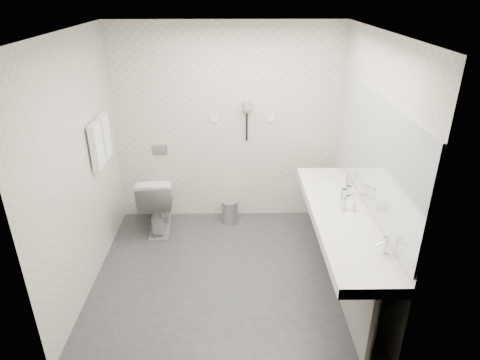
{
  "coord_description": "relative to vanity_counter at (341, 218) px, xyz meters",
  "views": [
    {
      "loc": [
        0.09,
        -3.69,
        2.87
      ],
      "look_at": [
        0.15,
        0.15,
        1.05
      ],
      "focal_mm": 31.27,
      "sensor_mm": 36.0,
      "label": 1
    }
  ],
  "objects": [
    {
      "name": "wall_back",
      "position": [
        -1.12,
        1.5,
        0.45
      ],
      "size": [
        2.8,
        0.0,
        2.8
      ],
      "primitive_type": "plane",
      "rotation": [
        1.57,
        0.0,
        0.0
      ],
      "color": "beige",
      "rests_on": "floor"
    },
    {
      "name": "basin_near",
      "position": [
        0.0,
        -0.65,
        0.04
      ],
      "size": [
        0.4,
        0.31,
        0.05
      ],
      "primitive_type": "ellipsoid",
      "color": "silver",
      "rests_on": "vanity_counter"
    },
    {
      "name": "pedal_bin",
      "position": [
        -1.1,
        1.28,
        -0.65
      ],
      "size": [
        0.25,
        0.25,
        0.3
      ],
      "primitive_type": "cylinder",
      "rotation": [
        0.0,
        0.0,
        0.23
      ],
      "color": "#B2B5BA",
      "rests_on": "floor"
    },
    {
      "name": "soap_bottle_b",
      "position": [
        0.04,
        0.06,
        0.09
      ],
      "size": [
        0.08,
        0.08,
        0.08
      ],
      "primitive_type": "imported",
      "rotation": [
        0.0,
        0.0,
        -0.37
      ],
      "color": "white",
      "rests_on": "vanity_counter"
    },
    {
      "name": "wall_left",
      "position": [
        -2.52,
        0.2,
        0.45
      ],
      "size": [
        0.0,
        2.6,
        2.6
      ],
      "primitive_type": "plane",
      "rotation": [
        1.57,
        0.0,
        1.57
      ],
      "color": "beige",
      "rests_on": "floor"
    },
    {
      "name": "toilet",
      "position": [
        -2.0,
        1.16,
        -0.42
      ],
      "size": [
        0.48,
        0.78,
        0.77
      ],
      "primitive_type": "imported",
      "rotation": [
        0.0,
        0.0,
        3.21
      ],
      "color": "silver",
      "rests_on": "floor"
    },
    {
      "name": "glass_left",
      "position": [
        0.1,
        0.32,
        0.1
      ],
      "size": [
        0.06,
        0.06,
        0.11
      ],
      "primitive_type": "cylinder",
      "rotation": [
        0.0,
        0.0,
        -0.1
      ],
      "color": "silver",
      "rests_on": "vanity_counter"
    },
    {
      "name": "towel_far",
      "position": [
        -2.46,
        0.89,
        0.53
      ],
      "size": [
        0.07,
        0.24,
        0.48
      ],
      "primitive_type": "cube",
      "color": "white",
      "rests_on": "towel_rail"
    },
    {
      "name": "vanity_post_near",
      "position": [
        0.05,
        -1.04,
        -0.42
      ],
      "size": [
        0.06,
        0.06,
        0.75
      ],
      "primitive_type": "cylinder",
      "color": "silver",
      "rests_on": "floor"
    },
    {
      "name": "wall_front",
      "position": [
        -1.12,
        -1.1,
        0.45
      ],
      "size": [
        2.8,
        0.0,
        2.8
      ],
      "primitive_type": "plane",
      "rotation": [
        -1.57,
        0.0,
        0.0
      ],
      "color": "beige",
      "rests_on": "floor"
    },
    {
      "name": "ceiling",
      "position": [
        -1.12,
        0.2,
        1.7
      ],
      "size": [
        2.8,
        2.8,
        0.0
      ],
      "primitive_type": "plane",
      "rotation": [
        3.14,
        0.0,
        0.0
      ],
      "color": "silver",
      "rests_on": "wall_back"
    },
    {
      "name": "switch_plate_b",
      "position": [
        -0.57,
        1.49,
        0.55
      ],
      "size": [
        0.09,
        0.02,
        0.09
      ],
      "primitive_type": "cube",
      "color": "silver",
      "rests_on": "wall_back"
    },
    {
      "name": "bin_lid",
      "position": [
        -1.1,
        1.28,
        -0.5
      ],
      "size": [
        0.21,
        0.21,
        0.02
      ],
      "primitive_type": "cylinder",
      "color": "#B2B5BA",
      "rests_on": "pedal_bin"
    },
    {
      "name": "vanity_post_far",
      "position": [
        0.05,
        1.04,
        -0.42
      ],
      "size": [
        0.06,
        0.06,
        0.75
      ],
      "primitive_type": "cylinder",
      "color": "silver",
      "rests_on": "floor"
    },
    {
      "name": "vanity_counter",
      "position": [
        0.0,
        0.0,
        0.0
      ],
      "size": [
        0.55,
        2.2,
        0.1
      ],
      "primitive_type": "cube",
      "color": "silver",
      "rests_on": "floor"
    },
    {
      "name": "soap_bottle_a",
      "position": [
        0.04,
        0.12,
        0.1
      ],
      "size": [
        0.06,
        0.06,
        0.11
      ],
      "primitive_type": "imported",
      "rotation": [
        0.0,
        0.0,
        0.29
      ],
      "color": "white",
      "rests_on": "vanity_counter"
    },
    {
      "name": "switch_plate_a",
      "position": [
        -1.27,
        1.49,
        0.55
      ],
      "size": [
        0.09,
        0.02,
        0.09
      ],
      "primitive_type": "cube",
      "color": "silver",
      "rests_on": "wall_back"
    },
    {
      "name": "soap_bottle_c",
      "position": [
        0.13,
        0.04,
        0.11
      ],
      "size": [
        0.05,
        0.05,
        0.12
      ],
      "primitive_type": "imported",
      "rotation": [
        0.0,
        0.0,
        0.12
      ],
      "color": "white",
      "rests_on": "vanity_counter"
    },
    {
      "name": "basin_far",
      "position": [
        0.0,
        0.65,
        0.04
      ],
      "size": [
        0.4,
        0.31,
        0.05
      ],
      "primitive_type": "ellipsoid",
      "color": "silver",
      "rests_on": "vanity_counter"
    },
    {
      "name": "wall_right",
      "position": [
        0.27,
        0.2,
        0.45
      ],
      "size": [
        0.0,
        2.6,
        2.6
      ],
      "primitive_type": "plane",
      "rotation": [
        1.57,
        0.0,
        -1.57
      ],
      "color": "beige",
      "rests_on": "floor"
    },
    {
      "name": "floor",
      "position": [
        -1.12,
        0.2,
        -0.8
      ],
      "size": [
        2.8,
        2.8,
        0.0
      ],
      "primitive_type": "plane",
      "color": "#2E2F34",
      "rests_on": "ground"
    },
    {
      "name": "glass_right",
      "position": [
        0.16,
        0.38,
        0.1
      ],
      "size": [
        0.07,
        0.07,
        0.11
      ],
      "primitive_type": "cylinder",
      "rotation": [
        0.0,
        0.0,
        0.3
      ],
      "color": "silver",
      "rests_on": "vanity_counter"
    },
    {
      "name": "faucet_near",
      "position": [
        0.19,
        -0.65,
        0.12
      ],
      "size": [
        0.04,
        0.04,
        0.15
      ],
      "primitive_type": "cylinder",
      "color": "silver",
      "rests_on": "vanity_counter"
    },
    {
      "name": "vanity_panel",
      "position": [
        0.02,
        0.0,
        -0.42
      ],
      "size": [
        0.03,
        2.15,
        0.75
      ],
      "primitive_type": "cube",
      "color": "gray",
      "rests_on": "floor"
    },
    {
      "name": "dryer_cradle",
      "position": [
        -0.88,
        1.47,
        0.7
      ],
      "size": [
        0.1,
        0.04,
        0.14
      ],
      "primitive_type": "cube",
      "color": "gray",
      "rests_on": "wall_back"
    },
    {
      "name": "mirror",
      "position": [
        0.26,
        0.0,
        0.65
      ],
      "size": [
        0.02,
        2.2,
        1.05
      ],
      "primitive_type": "cube",
      "color": "#B2BCC6",
      "rests_on": "wall_right"
    },
    {
      "name": "dryer_barrel",
      "position": [
        -0.88,
        1.4,
        0.73
      ],
      "size": [
        0.08,
        0.14,
        0.08
      ],
      "primitive_type": "cylinder",
      "rotation": [
        1.57,
        0.0,
        0.0
      ],
      "color": "gray",
      "rests_on": "dryer_cradle"
    },
    {
      "name": "flush_plate",
      "position": [
        -1.98,
        1.49,
        0.15
      ],
      "size": [
        0.18,
        0.02,
        0.12
      ],
      "primitive_type": "cube",
      "color": "#B2B5BA",
      "rests_on": "wall_back"
    },
    {
      "name": "faucet_far",
      "position": [
        0.19,
        0.65,
        0.12
      ],
      "size": [
        0.04,
        0.04,
        0.15
      ],
      "primitive_type": "cylinder",
      "color": "silver",
      "rests_on": "vanity_counter"
    },
    {
      "name": "dryer_cord",
      "position": [
        -0.88,
        1.46,
        0.45
      ],
      "size": [
        0.02,
        0.02,
        0.35
      ],
      "primitive_type": "cylinder",
      "color": "black",
      "rests_on": "dryer_cradle"
    },
    {
      "name": "towel_rail",
      "position": [
        -2.47,
        0.75,
        0.75
      ],
      "size": [
        0.02,
        0.62,
        0.02
      ],
      "primitive_type": "cylinder",
      "rotation": [
        1.57,
        0.0,
        0.0
      ],
      "color": "silver",
      "rests_on": "wall_left"
    },
    {
      "name": "towel_near",
      "position": [
        -2.46,
        0.61,
        0.53
      ],
      "size": [
        0.07,
        0.24,
        0.48
      ],
      "primitive_type": "cube",
      "color": "white",
      "rests_on": "towel_rail"
    }
  ]
}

